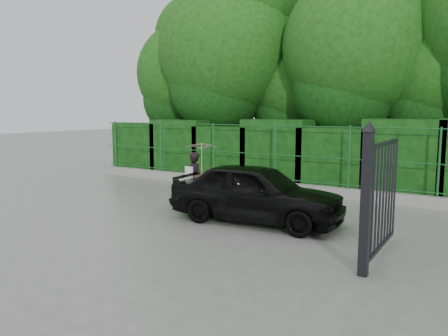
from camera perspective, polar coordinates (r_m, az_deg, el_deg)
The scene contains 8 objects.
ground at distance 10.24m, azimuth -6.42°, elevation -6.72°, with size 80.00×80.00×0.00m, color gray.
kerb at distance 13.94m, azimuth 5.14°, elevation -2.27°, with size 14.00×0.25×0.30m, color #9E9E99.
fence at distance 13.70m, azimuth 6.02°, elevation 1.98°, with size 14.13×0.06×1.80m.
hedge at distance 14.65m, azimuth 7.48°, elevation 1.79°, with size 14.20×1.20×2.30m.
trees at distance 16.44m, azimuth 14.31°, elevation 14.65°, with size 17.10×6.15×8.08m.
gate at distance 7.34m, azimuth 18.96°, elevation -3.27°, with size 0.22×2.33×2.36m.
woman at distance 11.25m, azimuth -3.23°, elevation 0.45°, with size 0.89×0.87×1.71m.
car at distance 9.86m, azimuth 4.19°, elevation -3.23°, with size 1.59×3.96×1.35m, color black.
Camera 1 is at (6.19, -7.76, 2.50)m, focal length 35.00 mm.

